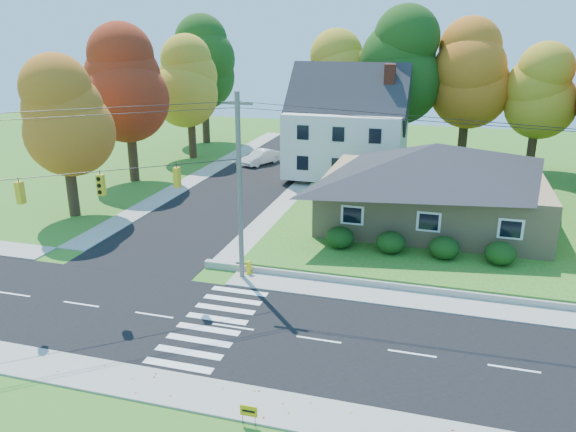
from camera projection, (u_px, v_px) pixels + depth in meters
The scene contains 21 objects.
ground at pixel (233, 327), 25.51m from camera, with size 120.00×120.00×0.00m, color #3D7923.
road_main at pixel (233, 327), 25.51m from camera, with size 90.00×8.00×0.02m, color black.
road_cross at pixel (255, 177), 51.30m from camera, with size 8.00×44.00×0.02m, color black.
sidewalk_north at pixel (267, 281), 30.06m from camera, with size 90.00×2.00×0.08m, color #9C9A90.
sidewalk_south at pixel (184, 391), 20.94m from camera, with size 90.00×2.00×0.08m, color #9C9A90.
lawn at pixel (503, 210), 41.17m from camera, with size 30.00×30.00×0.50m, color #3D7923.
ranch_house at pixel (434, 183), 36.97m from camera, with size 14.60×10.60×5.40m.
colonial_house at pixel (348, 128), 49.57m from camera, with size 10.40×8.40×9.60m.
hedge_row at pixel (417, 245), 32.12m from camera, with size 10.70×1.70×1.27m.
traffic_infrastructure at pixel (237, 211), 25.15m from camera, with size 38.10×10.66×10.00m.
tree_lot_0 at pixel (339, 79), 54.39m from camera, with size 6.72×6.72×12.51m.
tree_lot_1 at pixel (402, 66), 51.50m from camera, with size 7.84×7.84×14.60m.
tree_lot_2 at pixel (469, 74), 51.04m from camera, with size 7.28×7.28×13.56m.
tree_lot_3 at pixel (539, 92), 48.97m from camera, with size 6.16×6.16×11.47m.
tree_west_0 at pixel (63, 117), 38.64m from camera, with size 6.16×6.16×11.47m.
tree_west_1 at pixel (127, 84), 47.60m from camera, with size 7.28×7.28×13.56m.
tree_west_2 at pixel (189, 82), 56.66m from camera, with size 6.72×6.72×12.51m.
tree_west_3 at pixel (203, 64), 64.06m from camera, with size 7.84×7.84×14.60m.
white_car at pixel (261, 157), 55.92m from camera, with size 1.52×4.35×1.43m, color white.
fire_hydrant at pixel (249, 268), 30.85m from camera, with size 0.48×0.37×0.84m.
yard_sign at pixel (249, 411), 19.06m from camera, with size 0.62×0.04×0.77m.
Camera 1 is at (8.65, -21.02, 12.90)m, focal length 35.00 mm.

